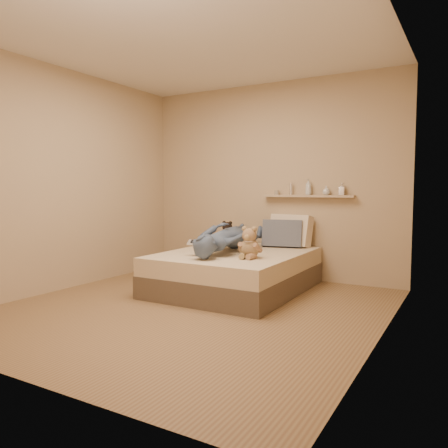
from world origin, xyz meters
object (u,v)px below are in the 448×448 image
Objects in this scene: bed at (236,271)px; dark_plush at (227,234)px; pillow_grey at (282,234)px; wall_shelf at (307,196)px; game_console at (195,242)px; person at (228,237)px; teddy_bear at (249,245)px; pillow_cream at (290,231)px.

dark_plush reaches higher than bed.
pillow_grey is 0.58m from wall_shelf.
bed is at bearing 63.84° from game_console.
person is (-0.39, -0.74, 0.01)m from pillow_grey.
game_console is 1.69m from wall_shelf.
wall_shelf is at bearing 80.53° from teddy_bear.
person is (-0.43, 0.29, 0.03)m from teddy_bear.
bed is 0.67m from game_console.
wall_shelf is (0.64, 0.96, 0.47)m from person.
dark_plush is at bearing -166.66° from pillow_cream.
dark_plush is 1.17m from wall_shelf.
wall_shelf is (0.25, 0.22, 0.48)m from pillow_grey.
bed is 0.85m from pillow_grey.
teddy_bear is at bearing -99.47° from wall_shelf.
bed is at bearing -156.46° from person.
bed is at bearing -113.34° from pillow_cream.
teddy_bear is at bearing -44.16° from bed.
dark_plush is at bearing 126.47° from bed.
pillow_cream is at bearing 89.25° from teddy_bear.
game_console is at bearing -78.89° from dark_plush.
person is at bearing -116.88° from pillow_cream.
person is 1.22× the size of wall_shelf.
pillow_cream is at bearing 68.76° from pillow_grey.
wall_shelf reaches higher than person.
bed is 3.45× the size of pillow_cream.
pillow_grey reaches higher than dark_plush.
bed is 5.49× the size of teddy_bear.
teddy_bear is (0.59, 0.17, -0.01)m from game_console.
pillow_grey is at bearing 65.22° from game_console.
pillow_cream is at bearing 65.58° from game_console.
teddy_bear is at bearing -87.81° from pillow_grey.
teddy_bear is at bearing 141.52° from person.
wall_shelf is at bearing 22.38° from pillow_cream.
wall_shelf is (0.19, 0.08, 0.45)m from pillow_cream.
person reaches higher than dark_plush.
bed is at bearing -121.18° from wall_shelf.
game_console reaches higher than bed.
pillow_grey reaches higher than person.
pillow_cream is 0.50m from wall_shelf.
pillow_cream is at bearing 66.66° from bed.
pillow_grey is (-0.04, 1.02, 0.03)m from teddy_bear.
person reaches higher than teddy_bear.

